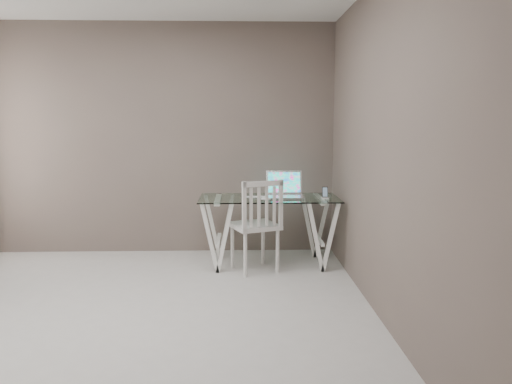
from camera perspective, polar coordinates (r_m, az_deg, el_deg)
The scene contains 7 objects.
room at distance 3.83m, azimuth -16.50°, elevation 10.02°, with size 4.50×4.52×2.71m.
desk at distance 5.46m, azimuth 1.48°, elevation -4.40°, with size 1.50×0.70×0.75m.
chair at distance 5.15m, azimuth 0.19°, elevation -3.39°, with size 0.58×0.58×0.98m.
laptop at distance 5.46m, azimuth 3.32°, elevation 0.16°, with size 0.40×0.36×0.27m.
keyboard at distance 5.39m, azimuth -0.01°, elevation -0.59°, with size 0.29×0.12×0.01m, color silver.
mouse at distance 5.18m, azimuth 1.15°, elevation -0.80°, with size 0.11×0.07×0.04m, color white.
phone_dock at distance 5.35m, azimuth 7.89°, elevation -0.40°, with size 0.07×0.07×0.13m.
Camera 1 is at (0.89, -3.68, 1.57)m, focal length 35.00 mm.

